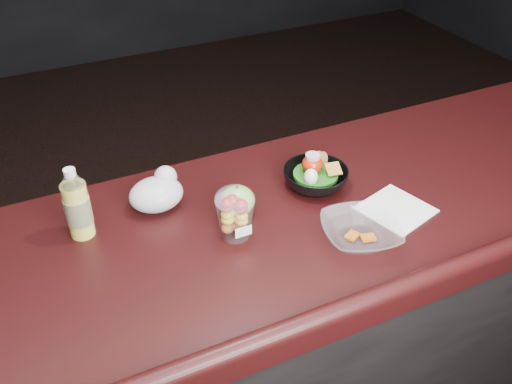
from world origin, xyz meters
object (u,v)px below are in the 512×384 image
green_apple (237,201)px  takeout_bowl (361,232)px  fruit_cup (235,213)px  snack_bowl (315,177)px  lemonade_bottle (78,208)px

green_apple → takeout_bowl: green_apple is taller
green_apple → fruit_cup: bearing=-117.1°
snack_bowl → fruit_cup: bearing=-160.6°
fruit_cup → green_apple: fruit_cup is taller
green_apple → takeout_bowl: size_ratio=0.39×
fruit_cup → snack_bowl: fruit_cup is taller
fruit_cup → green_apple: bearing=62.9°
green_apple → snack_bowl: bearing=4.6°
lemonade_bottle → snack_bowl: lemonade_bottle is taller
snack_bowl → takeout_bowl: size_ratio=0.86×
lemonade_bottle → fruit_cup: size_ratio=1.38×
takeout_bowl → green_apple: bearing=135.7°
lemonade_bottle → green_apple: size_ratio=2.11×
snack_bowl → takeout_bowl: 0.24m
lemonade_bottle → snack_bowl: (0.62, -0.07, -0.05)m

